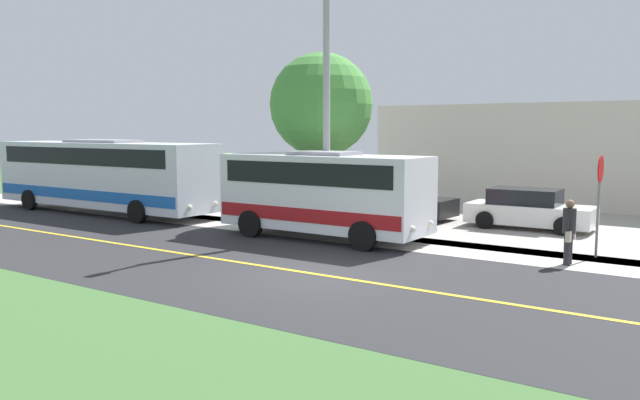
{
  "coord_description": "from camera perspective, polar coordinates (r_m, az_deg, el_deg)",
  "views": [
    {
      "loc": [
        12.75,
        8.73,
        3.61
      ],
      "look_at": [
        -3.5,
        -2.16,
        1.4
      ],
      "focal_mm": 35.45,
      "sensor_mm": 36.0,
      "label": 1
    }
  ],
  "objects": [
    {
      "name": "commercial_building",
      "position": [
        34.52,
        25.78,
        3.79
      ],
      "size": [
        10.0,
        22.11,
        4.79
      ],
      "primitive_type": "cube",
      "color": "beige",
      "rests_on": "ground"
    },
    {
      "name": "parked_car_far",
      "position": [
        24.13,
        18.31,
        -0.84
      ],
      "size": [
        2.07,
        4.43,
        1.45
      ],
      "color": "white",
      "rests_on": "ground"
    },
    {
      "name": "street_light_pole",
      "position": [
        21.15,
        0.42,
        9.31
      ],
      "size": [
        1.97,
        0.24,
        8.51
      ],
      "color": "#9E9EA3",
      "rests_on": "ground"
    },
    {
      "name": "sidewalk",
      "position": [
        20.28,
        7.79,
        -3.86
      ],
      "size": [
        2.4,
        100.0,
        0.01
      ],
      "primitive_type": "cube",
      "color": "#B2ADA3",
      "rests_on": "ground"
    },
    {
      "name": "ground_plane",
      "position": [
        15.87,
        -0.56,
        -6.7
      ],
      "size": [
        120.0,
        120.0,
        0.0
      ],
      "primitive_type": "plane",
      "color": "#3D6633"
    },
    {
      "name": "parked_car_near",
      "position": [
        25.84,
        7.13,
        -0.1
      ],
      "size": [
        2.18,
        4.48,
        1.45
      ],
      "color": "black",
      "rests_on": "ground"
    },
    {
      "name": "road_centre_line",
      "position": [
        15.87,
        -0.56,
        -6.67
      ],
      "size": [
        0.16,
        100.0,
        0.0
      ],
      "primitive_type": "cube",
      "color": "gold",
      "rests_on": "ground"
    },
    {
      "name": "parking_lot_surface",
      "position": [
        26.05,
        20.79,
        -1.94
      ],
      "size": [
        14.0,
        36.0,
        0.01
      ],
      "primitive_type": "cube",
      "color": "#9E9991",
      "rests_on": "ground"
    },
    {
      "name": "transit_bus_rear",
      "position": [
        28.7,
        -18.93,
        2.34
      ],
      "size": [
        2.79,
        11.73,
        3.15
      ],
      "color": "silver",
      "rests_on": "ground"
    },
    {
      "name": "road_surface",
      "position": [
        15.87,
        -0.56,
        -6.69
      ],
      "size": [
        8.0,
        100.0,
        0.01
      ],
      "primitive_type": "cube",
      "color": "#28282B",
      "rests_on": "ground"
    },
    {
      "name": "tree_curbside",
      "position": [
        24.25,
        0.1,
        8.55
      ],
      "size": [
        3.93,
        3.93,
        6.49
      ],
      "color": "brown",
      "rests_on": "ground"
    },
    {
      "name": "pedestrian_with_bags",
      "position": [
        18.05,
        21.56,
        -2.51
      ],
      "size": [
        0.72,
        0.34,
        1.75
      ],
      "color": "#262628",
      "rests_on": "ground"
    },
    {
      "name": "shuttle_bus_front",
      "position": [
        20.75,
        0.36,
        0.84
      ],
      "size": [
        2.6,
        7.12,
        2.88
      ],
      "color": "white",
      "rests_on": "ground"
    },
    {
      "name": "stop_sign",
      "position": [
        19.2,
        23.92,
        0.97
      ],
      "size": [
        0.76,
        0.07,
        2.88
      ],
      "color": "slate",
      "rests_on": "ground"
    }
  ]
}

